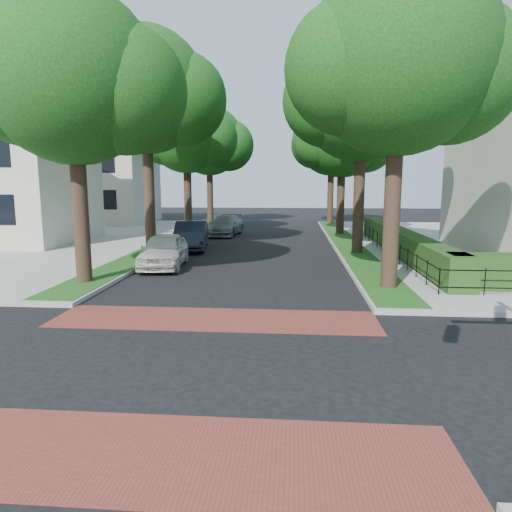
# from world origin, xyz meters

# --- Properties ---
(ground) EXTENTS (120.00, 120.00, 0.00)m
(ground) POSITION_xyz_m (0.00, 0.00, 0.00)
(ground) COLOR black
(ground) RESTS_ON ground
(crosswalk_far) EXTENTS (9.00, 2.20, 0.01)m
(crosswalk_far) POSITION_xyz_m (0.00, 3.20, 0.01)
(crosswalk_far) COLOR maroon
(crosswalk_far) RESTS_ON ground
(crosswalk_near) EXTENTS (9.00, 2.20, 0.01)m
(crosswalk_near) POSITION_xyz_m (0.00, -3.20, 0.01)
(crosswalk_near) COLOR maroon
(crosswalk_near) RESTS_ON ground
(grass_strip_ne) EXTENTS (1.60, 29.80, 0.02)m
(grass_strip_ne) POSITION_xyz_m (5.40, 19.10, 0.16)
(grass_strip_ne) COLOR #173F12
(grass_strip_ne) RESTS_ON sidewalk_ne
(grass_strip_nw) EXTENTS (1.60, 29.80, 0.02)m
(grass_strip_nw) POSITION_xyz_m (-5.40, 19.10, 0.16)
(grass_strip_nw) COLOR #173F12
(grass_strip_nw) RESTS_ON sidewalk_nw
(tree_right_near) EXTENTS (7.75, 6.67, 10.66)m
(tree_right_near) POSITION_xyz_m (5.60, 7.24, 7.63)
(tree_right_near) COLOR black
(tree_right_near) RESTS_ON sidewalk_ne
(tree_right_mid) EXTENTS (8.25, 7.09, 11.22)m
(tree_right_mid) POSITION_xyz_m (5.61, 15.25, 7.99)
(tree_right_mid) COLOR black
(tree_right_mid) RESTS_ON sidewalk_ne
(tree_right_far) EXTENTS (7.25, 6.23, 9.74)m
(tree_right_far) POSITION_xyz_m (5.60, 24.22, 6.91)
(tree_right_far) COLOR black
(tree_right_far) RESTS_ON sidewalk_ne
(tree_right_back) EXTENTS (7.50, 6.45, 10.20)m
(tree_right_back) POSITION_xyz_m (5.60, 33.23, 7.27)
(tree_right_back) COLOR black
(tree_right_back) RESTS_ON sidewalk_ne
(tree_left_near) EXTENTS (7.50, 6.45, 10.20)m
(tree_left_near) POSITION_xyz_m (-5.40, 7.23, 7.27)
(tree_left_near) COLOR black
(tree_left_near) RESTS_ON sidewalk_nw
(tree_left_mid) EXTENTS (8.00, 6.88, 11.48)m
(tree_left_mid) POSITION_xyz_m (-5.39, 15.24, 8.34)
(tree_left_mid) COLOR black
(tree_left_mid) RESTS_ON sidewalk_nw
(tree_left_far) EXTENTS (7.00, 6.02, 9.86)m
(tree_left_far) POSITION_xyz_m (-5.40, 24.22, 7.12)
(tree_left_far) COLOR black
(tree_left_far) RESTS_ON sidewalk_nw
(tree_left_back) EXTENTS (7.75, 6.66, 10.44)m
(tree_left_back) POSITION_xyz_m (-5.40, 33.24, 7.41)
(tree_left_back) COLOR black
(tree_left_back) RESTS_ON sidewalk_nw
(hedge_main_road) EXTENTS (1.00, 18.00, 1.20)m
(hedge_main_road) POSITION_xyz_m (7.70, 15.00, 0.75)
(hedge_main_road) COLOR #1D3A14
(hedge_main_road) RESTS_ON sidewalk_ne
(fence_main_road) EXTENTS (0.06, 18.00, 0.90)m
(fence_main_road) POSITION_xyz_m (6.90, 15.00, 0.60)
(fence_main_road) COLOR black
(fence_main_road) RESTS_ON sidewalk_ne
(house_left_near) EXTENTS (10.00, 9.00, 10.14)m
(house_left_near) POSITION_xyz_m (-15.49, 17.99, 5.04)
(house_left_near) COLOR beige
(house_left_near) RESTS_ON sidewalk_nw
(house_left_far) EXTENTS (10.00, 9.00, 10.14)m
(house_left_far) POSITION_xyz_m (-15.49, 31.99, 5.04)
(house_left_far) COLOR beige
(house_left_far) RESTS_ON sidewalk_nw
(parked_car_front) EXTENTS (2.23, 4.65, 1.53)m
(parked_car_front) POSITION_xyz_m (-3.60, 10.85, 0.77)
(parked_car_front) COLOR silver
(parked_car_front) RESTS_ON ground
(parked_car_middle) EXTENTS (2.33, 5.04, 1.60)m
(parked_car_middle) POSITION_xyz_m (-3.60, 16.36, 0.80)
(parked_car_middle) COLOR #1F222F
(parked_car_middle) RESTS_ON ground
(parked_car_rear) EXTENTS (2.47, 5.07, 1.42)m
(parked_car_rear) POSITION_xyz_m (-2.71, 23.47, 0.71)
(parked_car_rear) COLOR slate
(parked_car_rear) RESTS_ON ground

